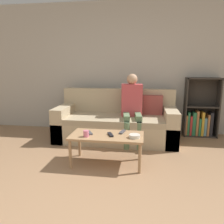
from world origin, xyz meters
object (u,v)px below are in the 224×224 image
couch (117,123)px  person_adult (132,103)px  snack_bowl (135,136)px  coffee_table (107,138)px  cup_near (86,134)px  tv_remote_0 (110,135)px  tv_remote_1 (122,132)px  tv_remote_2 (89,133)px  bookshelf (199,115)px

couch → person_adult: bearing=-17.1°
couch → snack_bowl: bearing=-71.5°
coffee_table → cup_near: cup_near is taller
couch → tv_remote_0: 1.12m
tv_remote_1 → snack_bowl: 0.27m
tv_remote_0 → tv_remote_1: bearing=22.1°
cup_near → snack_bowl: cup_near is taller
couch → person_adult: person_adult is taller
coffee_table → tv_remote_2: bearing=176.3°
bookshelf → person_adult: (-1.29, -0.54, 0.28)m
couch → snack_bowl: size_ratio=14.82×
person_adult → snack_bowl: person_adult is taller
tv_remote_2 → bookshelf: bearing=10.7°
tv_remote_1 → tv_remote_2: (-0.45, -0.11, 0.00)m
coffee_table → cup_near: 0.30m
couch → tv_remote_0: size_ratio=12.40×
bookshelf → tv_remote_2: size_ratio=6.63×
cup_near → tv_remote_0: 0.33m
tv_remote_0 → tv_remote_1: (0.15, 0.15, 0.00)m
coffee_table → person_adult: 1.09m
couch → person_adult: 0.50m
bookshelf → tv_remote_2: bearing=-140.1°
bookshelf → tv_remote_1: bookshelf is taller
couch → coffee_table: size_ratio=2.17×
bookshelf → tv_remote_0: bearing=-134.2°
coffee_table → tv_remote_0: size_ratio=5.72×
person_adult → tv_remote_1: person_adult is taller
tv_remote_1 → tv_remote_2: bearing=-153.0°
couch → tv_remote_1: (0.21, -0.96, 0.14)m
cup_near → coffee_table: bearing=25.9°
bookshelf → person_adult: bearing=-157.4°
tv_remote_1 → snack_bowl: snack_bowl is taller
bookshelf → cup_near: size_ratio=13.37×
tv_remote_2 → snack_bowl: snack_bowl is taller
tv_remote_0 → bookshelf: bearing=23.1°
couch → tv_remote_1: size_ratio=12.32×
bookshelf → coffee_table: bearing=-135.6°
tv_remote_1 → couch: bearing=115.7°
cup_near → person_adult: bearing=64.4°
tv_remote_0 → snack_bowl: 0.33m
person_adult → tv_remote_0: (-0.23, -1.02, -0.26)m
coffee_table → tv_remote_0: tv_remote_0 is taller
coffee_table → cup_near: size_ratio=11.77×
tv_remote_1 → tv_remote_0: bearing=-121.7°
tv_remote_0 → snack_bowl: (0.33, -0.05, 0.01)m
snack_bowl → coffee_table: bearing=168.9°
couch → bookshelf: size_ratio=1.91×
coffee_table → couch: bearing=90.3°
tv_remote_0 → tv_remote_1: 0.21m
couch → coffee_table: couch is taller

